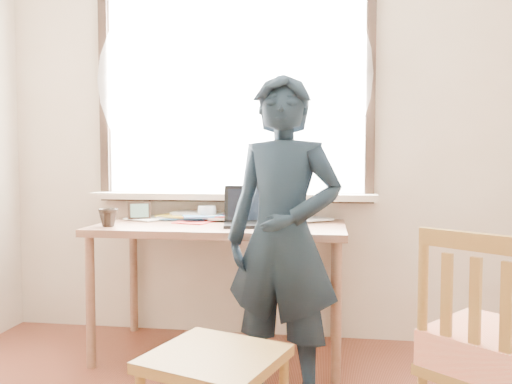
# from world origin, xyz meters

# --- Properties ---
(desk) EXTENTS (1.46, 0.73, 0.78)m
(desk) POSITION_xyz_m (-0.21, 1.63, 0.70)
(desk) COLOR brown
(desk) RESTS_ON ground
(laptop) EXTENTS (0.38, 0.33, 0.23)m
(laptop) POSITION_xyz_m (-0.01, 1.60, 0.84)
(laptop) COLOR black
(laptop) RESTS_ON desk
(mug_white) EXTENTS (0.17, 0.17, 0.09)m
(mug_white) POSITION_xyz_m (-0.33, 1.80, 0.83)
(mug_white) COLOR white
(mug_white) RESTS_ON desk
(mug_dark) EXTENTS (0.11, 0.11, 0.10)m
(mug_dark) POSITION_xyz_m (-0.82, 1.43, 0.83)
(mug_dark) COLOR black
(mug_dark) RESTS_ON desk
(mouse) EXTENTS (0.08, 0.06, 0.03)m
(mouse) POSITION_xyz_m (0.20, 1.53, 0.80)
(mouse) COLOR black
(mouse) RESTS_ON desk
(desk_clutter) EXTENTS (0.75, 0.48, 0.05)m
(desk_clutter) POSITION_xyz_m (-0.51, 1.79, 0.81)
(desk_clutter) COLOR white
(desk_clutter) RESTS_ON desk
(book_a) EXTENTS (0.23, 0.28, 0.02)m
(book_a) POSITION_xyz_m (-0.64, 1.89, 0.79)
(book_a) COLOR white
(book_a) RESTS_ON desk
(book_b) EXTENTS (0.30, 0.30, 0.02)m
(book_b) POSITION_xyz_m (0.25, 1.91, 0.79)
(book_b) COLOR white
(book_b) RESTS_ON desk
(picture_frame) EXTENTS (0.13, 0.07, 0.11)m
(picture_frame) POSITION_xyz_m (-0.75, 1.73, 0.84)
(picture_frame) COLOR black
(picture_frame) RESTS_ON desk
(work_chair) EXTENTS (0.56, 0.55, 0.46)m
(work_chair) POSITION_xyz_m (0.02, 0.47, 0.38)
(work_chair) COLOR olive
(work_chair) RESTS_ON ground
(side_chair) EXTENTS (0.59, 0.59, 0.92)m
(side_chair) POSITION_xyz_m (1.00, 0.52, 0.48)
(side_chair) COLOR olive
(side_chair) RESTS_ON ground
(person) EXTENTS (0.65, 0.50, 1.56)m
(person) POSITION_xyz_m (0.21, 1.10, 0.78)
(person) COLOR black
(person) RESTS_ON ground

